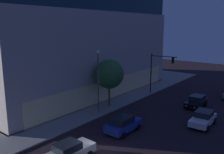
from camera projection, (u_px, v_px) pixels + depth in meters
name	position (u px, v px, depth m)	size (l,w,h in m)	color
modern_building	(50.00, 42.00, 43.53)	(33.16, 28.75, 16.15)	#4C4C51
traffic_light_far_corner	(159.00, 67.00, 37.96)	(0.61, 4.18, 6.40)	black
street_lamp_sidewalk	(98.00, 74.00, 29.31)	(0.44, 0.44, 7.83)	#515151
sidewalk_tree	(109.00, 74.00, 32.17)	(3.91, 3.91, 6.34)	brown
car_silver	(70.00, 152.00, 19.58)	(4.28, 2.12, 1.68)	#B7BABF
car_blue	(123.00, 124.00, 25.08)	(4.28, 2.22, 1.72)	navy
car_white	(203.00, 118.00, 26.75)	(4.33, 2.17, 1.61)	silver
car_black	(196.00, 101.00, 32.85)	(4.15, 2.10, 1.54)	black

